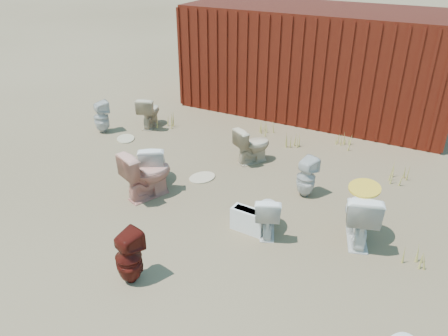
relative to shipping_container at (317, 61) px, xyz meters
The scene contains 21 objects.
ground 5.34m from the shipping_container, 90.00° to the right, with size 100.00×100.00×0.00m, color brown.
shipping_container is the anchor object (origin of this frame).
toilet_front_a 4.97m from the shipping_container, 105.23° to the right, with size 0.42×0.74×0.76m, color white.
toilet_front_pink 5.30m from the shipping_container, 102.32° to the right, with size 0.46×0.81×0.82m, color tan.
toilet_front_c 5.30m from the shipping_container, 79.21° to the right, with size 0.36×0.63×0.65m, color white.
toilet_front_maroon 6.90m from the shipping_container, 90.90° to the right, with size 0.32×0.33×0.71m, color #50130D.
toilet_back_a 5.05m from the shipping_container, 136.25° to the right, with size 0.31×0.32×0.70m, color silver.
toilet_back_beige_left 4.04m from the shipping_container, 137.01° to the right, with size 0.39×0.68×0.70m, color #C5B290.
toilet_back_beige_right 3.32m from the shipping_container, 92.47° to the right, with size 0.39×0.68×0.69m, color beige.
toilet_back_yellowlid 5.24m from the shipping_container, 65.33° to the right, with size 0.46×0.81×0.83m, color white.
toilet_back_e 4.16m from the shipping_container, 73.81° to the right, with size 0.30×0.31×0.67m, color silver.
yellow_lid 5.19m from the shipping_container, 65.33° to the right, with size 0.42×0.52×0.03m, color gold.
loose_tank 5.38m from the shipping_container, 82.06° to the right, with size 0.50×0.20×0.35m, color white.
loose_lid_near 4.42m from the shipping_container, 98.72° to the right, with size 0.38×0.49×0.02m, color beige.
loose_lid_far 4.72m from the shipping_container, 129.63° to the right, with size 0.36×0.47×0.02m, color #BFB18B.
weed_clump_a 3.75m from the shipping_container, 134.58° to the right, with size 0.36×0.36×0.33m, color #AC9E44.
weed_clump_b 2.49m from the shipping_container, 81.37° to the right, with size 0.32×0.32×0.31m, color #AC9E44.
weed_clump_c 3.79m from the shipping_container, 47.86° to the right, with size 0.36×0.36×0.28m, color #AC9E44.
weed_clump_d 2.18m from the shipping_container, 103.65° to the right, with size 0.30×0.30×0.30m, color #AC9E44.
weed_clump_e 2.36m from the shipping_container, 54.73° to the right, with size 0.34×0.34×0.26m, color #AC9E44.
weed_clump_f 5.80m from the shipping_container, 58.86° to the right, with size 0.28×0.28×0.25m, color #AC9E44.
Camera 1 is at (2.84, -4.75, 3.78)m, focal length 35.00 mm.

